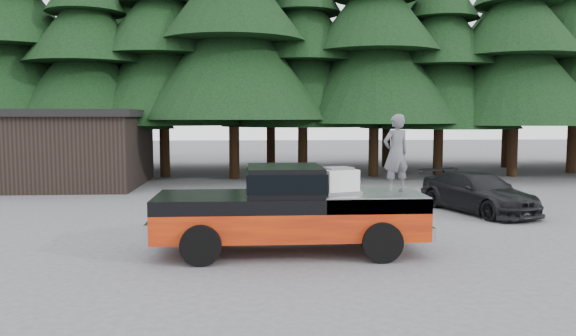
{
  "coord_description": "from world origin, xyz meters",
  "views": [
    {
      "loc": [
        -0.26,
        -12.92,
        2.98
      ],
      "look_at": [
        0.63,
        0.0,
        1.81
      ],
      "focal_mm": 35.0,
      "sensor_mm": 36.0,
      "label": 1
    }
  ],
  "objects": [
    {
      "name": "air_compressor",
      "position": [
        1.67,
        -0.89,
        1.58
      ],
      "size": [
        0.89,
        0.81,
        0.5
      ],
      "primitive_type": "cube",
      "rotation": [
        0.0,
        0.0,
        0.33
      ],
      "color": "silver",
      "rests_on": "pickup_truck"
    },
    {
      "name": "truck_cab",
      "position": [
        0.5,
        -0.74,
        1.62
      ],
      "size": [
        1.66,
        1.9,
        0.59
      ],
      "primitive_type": "cube",
      "color": "black",
      "rests_on": "pickup_truck"
    },
    {
      "name": "pickup_truck",
      "position": [
        0.6,
        -0.74,
        0.67
      ],
      "size": [
        6.0,
        2.04,
        1.33
      ],
      "primitive_type": null,
      "color": "red",
      "rests_on": "ground"
    },
    {
      "name": "man_on_bed",
      "position": [
        2.97,
        -0.75,
        2.19
      ],
      "size": [
        0.73,
        0.59,
        1.72
      ],
      "primitive_type": "imported",
      "rotation": [
        0.0,
        0.0,
        3.47
      ],
      "color": "#515358",
      "rests_on": "pickup_truck"
    },
    {
      "name": "utility_building",
      "position": [
        -9.0,
        12.0,
        1.67
      ],
      "size": [
        8.4,
        6.4,
        3.3
      ],
      "color": "black",
      "rests_on": "ground"
    },
    {
      "name": "parked_car",
      "position": [
        6.91,
        4.11,
        0.63
      ],
      "size": [
        3.05,
        4.68,
        1.26
      ],
      "primitive_type": "imported",
      "rotation": [
        0.0,
        0.0,
        0.32
      ],
      "color": "black",
      "rests_on": "ground"
    },
    {
      "name": "ground",
      "position": [
        0.0,
        0.0,
        0.0
      ],
      "size": [
        120.0,
        120.0,
        0.0
      ],
      "primitive_type": "plane",
      "color": "#4C4C4E",
      "rests_on": "ground"
    },
    {
      "name": "treeline",
      "position": [
        0.42,
        17.2,
        7.72
      ],
      "size": [
        60.15,
        16.05,
        17.5
      ],
      "color": "black",
      "rests_on": "ground"
    }
  ]
}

